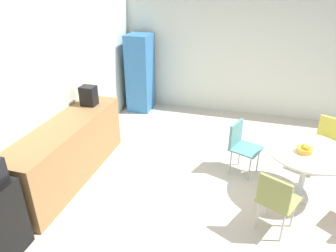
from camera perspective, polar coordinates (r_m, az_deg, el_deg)
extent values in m
plane|color=beige|center=(4.61, 14.54, -12.28)|extent=(6.00, 6.00, 0.00)
cube|color=silver|center=(4.88, -21.22, 6.49)|extent=(6.00, 0.10, 2.60)
cube|color=silver|center=(6.82, 17.08, 12.43)|extent=(0.10, 6.00, 2.60)
cube|color=#9E7042|center=(4.82, -18.15, -4.47)|extent=(2.36, 0.60, 0.90)
cube|color=#3372B2|center=(6.93, -5.21, 9.83)|extent=(0.60, 0.50, 1.70)
cylinder|color=silver|center=(4.85, 23.30, -11.40)|extent=(0.44, 0.44, 0.03)
cylinder|color=silver|center=(4.65, 24.09, -7.86)|extent=(0.08, 0.08, 0.69)
cylinder|color=white|center=(4.49, 24.86, -4.34)|extent=(1.09, 1.09, 0.03)
cylinder|color=silver|center=(5.01, 16.50, -6.13)|extent=(0.02, 0.02, 0.42)
cylinder|color=silver|center=(4.76, 15.04, -7.80)|extent=(0.02, 0.02, 0.42)
cylinder|color=silver|center=(5.10, 13.25, -5.05)|extent=(0.02, 0.02, 0.42)
cylinder|color=silver|center=(4.86, 11.64, -6.63)|extent=(0.02, 0.02, 0.42)
cube|color=teal|center=(4.81, 14.40, -4.12)|extent=(0.54, 0.54, 0.03)
cube|color=teal|center=(4.78, 12.61, -1.36)|extent=(0.37, 0.18, 0.38)
cylinder|color=silver|center=(4.22, 18.35, -13.30)|extent=(0.02, 0.02, 0.42)
cylinder|color=silver|center=(4.15, 22.38, -14.85)|extent=(0.02, 0.02, 0.42)
cylinder|color=silver|center=(3.99, 16.37, -15.63)|extent=(0.02, 0.02, 0.42)
cylinder|color=silver|center=(3.92, 20.65, -17.35)|extent=(0.02, 0.02, 0.42)
cube|color=#8C934C|center=(3.93, 19.94, -12.78)|extent=(0.56, 0.56, 0.03)
cube|color=#8C934C|center=(3.66, 19.23, -11.83)|extent=(0.20, 0.36, 0.38)
cylinder|color=silver|center=(5.31, 27.88, -6.40)|extent=(0.02, 0.02, 0.42)
cylinder|color=silver|center=(5.36, 24.69, -5.34)|extent=(0.02, 0.02, 0.42)
cylinder|color=silver|center=(5.58, 28.75, -5.00)|extent=(0.02, 0.02, 0.42)
cylinder|color=silver|center=(5.63, 25.72, -4.01)|extent=(0.02, 0.02, 0.42)
cube|color=#D8CC4C|center=(5.36, 27.24, -3.11)|extent=(0.56, 0.56, 0.03)
cube|color=#D8CC4C|center=(5.45, 28.23, -0.48)|extent=(0.20, 0.36, 0.38)
cylinder|color=gold|center=(4.39, 24.17, -4.13)|extent=(0.21, 0.21, 0.07)
sphere|color=orange|center=(4.34, 24.57, -3.99)|extent=(0.07, 0.07, 0.07)
sphere|color=orange|center=(4.39, 24.63, -3.63)|extent=(0.07, 0.07, 0.07)
sphere|color=orange|center=(4.35, 24.17, -3.85)|extent=(0.07, 0.07, 0.07)
sphere|color=#66B233|center=(4.40, 24.17, -3.51)|extent=(0.07, 0.07, 0.07)
cylinder|color=#3F66BF|center=(5.26, -14.60, 4.72)|extent=(0.08, 0.08, 0.09)
torus|color=#3F66BF|center=(5.30, -14.30, 5.00)|extent=(0.06, 0.01, 0.06)
cube|color=black|center=(5.13, -14.63, 5.52)|extent=(0.20, 0.24, 0.32)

